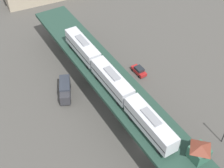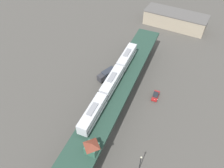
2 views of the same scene
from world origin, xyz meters
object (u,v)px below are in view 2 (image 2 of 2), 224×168
at_px(street_car_red, 156,96).
at_px(warehouse_building, 175,20).
at_px(delivery_truck, 107,74).
at_px(subway_train, 112,81).
at_px(street_lamp, 140,162).
at_px(signal_hut, 92,147).

bearing_deg(street_car_red, warehouse_building, 96.94).
bearing_deg(delivery_truck, subway_train, -55.73).
bearing_deg(street_lamp, subway_train, 132.41).
bearing_deg(warehouse_building, delivery_truck, -105.50).
height_order(signal_hut, warehouse_building, signal_hut).
bearing_deg(warehouse_building, subway_train, -96.22).
distance_m(signal_hut, warehouse_building, 76.83).
xyz_separation_m(subway_train, street_car_red, (11.92, 8.19, -8.72)).
relative_size(signal_hut, delivery_truck, 0.45).
distance_m(street_car_red, street_lamp, 25.62).
height_order(delivery_truck, street_lamp, street_lamp).
height_order(subway_train, signal_hut, subway_train).
xyz_separation_m(subway_train, delivery_truck, (-6.70, 9.83, -7.89)).
xyz_separation_m(signal_hut, street_lamp, (10.81, 3.67, -4.81)).
distance_m(signal_hut, street_car_red, 30.78).
relative_size(subway_train, street_lamp, 5.37).
distance_m(street_car_red, warehouse_building, 48.20).
distance_m(street_lamp, warehouse_building, 73.56).
height_order(subway_train, delivery_truck, subway_train).
height_order(delivery_truck, warehouse_building, warehouse_building).
relative_size(subway_train, delivery_truck, 4.96).
height_order(street_car_red, street_lamp, street_lamp).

